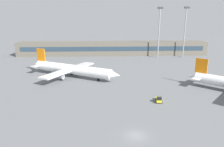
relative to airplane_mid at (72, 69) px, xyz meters
The scene contains 6 objects.
ground_plane 20.97m from the airplane_mid, 17.45° to the right, with size 400.00×400.00×0.00m, color slate.
terminal_building 58.11m from the airplane_mid, 70.13° to the left, with size 125.69×12.13×9.00m.
airplane_mid is the anchor object (origin of this frame).
baggage_tug_yellow 40.97m from the airplane_mid, 43.99° to the right, with size 2.34×3.81×1.75m.
floodlight_tower_west 79.60m from the airplane_mid, 34.56° to the left, with size 3.20×0.80×31.10m.
floodlight_tower_east 65.95m from the airplane_mid, 42.09° to the left, with size 3.20×0.80×30.81m.
Camera 1 is at (-6.81, -38.41, 24.00)m, focal length 32.98 mm.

